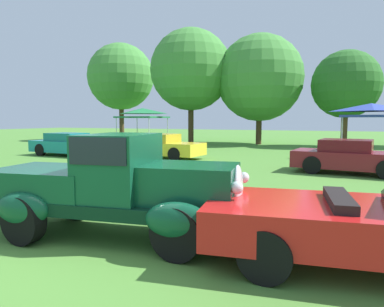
# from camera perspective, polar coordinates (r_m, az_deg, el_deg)

# --- Properties ---
(ground_plane) EXTENTS (120.00, 120.00, 0.00)m
(ground_plane) POSITION_cam_1_polar(r_m,az_deg,el_deg) (5.90, -15.59, -13.75)
(ground_plane) COLOR #4C8433
(feature_pickup_truck) EXTENTS (4.40, 2.33, 1.70)m
(feature_pickup_truck) POSITION_cam_1_polar(r_m,az_deg,el_deg) (5.87, -12.41, -5.04)
(feature_pickup_truck) COLOR black
(feature_pickup_truck) RESTS_ON ground_plane
(neighbor_convertible) EXTENTS (4.59, 2.37, 1.40)m
(neighbor_convertible) POSITION_cam_1_polar(r_m,az_deg,el_deg) (5.15, 28.93, -10.35)
(neighbor_convertible) COLOR red
(neighbor_convertible) RESTS_ON ground_plane
(show_car_teal) EXTENTS (4.49, 1.93, 1.22)m
(show_car_teal) POSITION_cam_1_polar(r_m,az_deg,el_deg) (19.79, -19.61, 1.40)
(show_car_teal) COLOR teal
(show_car_teal) RESTS_ON ground_plane
(show_car_yellow) EXTENTS (4.51, 2.08, 1.22)m
(show_car_yellow) POSITION_cam_1_polar(r_m,az_deg,el_deg) (17.57, -5.30, 1.21)
(show_car_yellow) COLOR yellow
(show_car_yellow) RESTS_ON ground_plane
(show_car_burgundy) EXTENTS (4.05, 2.09, 1.22)m
(show_car_burgundy) POSITION_cam_1_polar(r_m,az_deg,el_deg) (13.64, 24.41, -0.53)
(show_car_burgundy) COLOR maroon
(show_car_burgundy) RESTS_ON ground_plane
(canopy_tent_left_field) EXTENTS (2.78, 2.78, 2.71)m
(canopy_tent_left_field) POSITION_cam_1_polar(r_m,az_deg,el_deg) (23.86, -8.14, 6.70)
(canopy_tent_left_field) COLOR #B7B7BC
(canopy_tent_left_field) RESTS_ON ground_plane
(canopy_tent_center_field) EXTENTS (2.76, 2.76, 2.71)m
(canopy_tent_center_field) POSITION_cam_1_polar(r_m,az_deg,el_deg) (18.69, 27.38, 6.46)
(canopy_tent_center_field) COLOR #B7B7BC
(canopy_tent_center_field) RESTS_ON ground_plane
(treeline_far_left) EXTENTS (6.17, 6.17, 9.03)m
(treeline_far_left) POSITION_cam_1_polar(r_m,az_deg,el_deg) (34.01, -11.62, 12.23)
(treeline_far_left) COLOR #47331E
(treeline_far_left) RESTS_ON ground_plane
(treeline_mid_left) EXTENTS (6.48, 6.48, 9.14)m
(treeline_mid_left) POSITION_cam_1_polar(r_m,az_deg,el_deg) (28.47, -0.19, 13.57)
(treeline_mid_left) COLOR #47331E
(treeline_mid_left) RESTS_ON ground_plane
(treeline_center) EXTENTS (6.70, 6.70, 8.50)m
(treeline_center) POSITION_cam_1_polar(r_m,az_deg,el_deg) (27.98, 11.06, 12.08)
(treeline_center) COLOR #47331E
(treeline_center) RESTS_ON ground_plane
(treeline_mid_right) EXTENTS (4.75, 4.75, 6.80)m
(treeline_mid_right) POSITION_cam_1_polar(r_m,az_deg,el_deg) (27.18, 23.97, 10.33)
(treeline_mid_right) COLOR brown
(treeline_mid_right) RESTS_ON ground_plane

